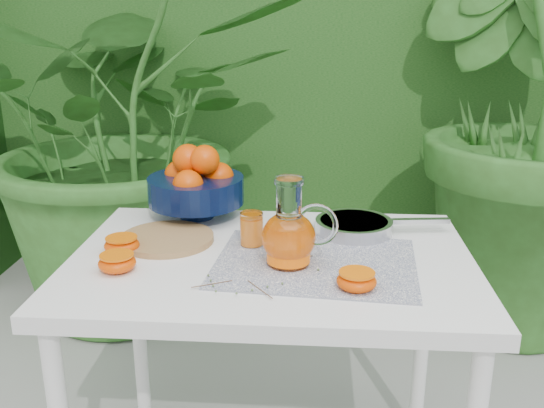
# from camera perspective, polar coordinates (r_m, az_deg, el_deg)

# --- Properties ---
(hedge_backdrop) EXTENTS (8.00, 1.65, 2.50)m
(hedge_backdrop) POSITION_cam_1_polar(r_m,az_deg,el_deg) (3.52, 4.63, 15.52)
(hedge_backdrop) COLOR #144716
(hedge_backdrop) RESTS_ON ground
(potted_plant_left) EXTENTS (1.91, 1.91, 1.73)m
(potted_plant_left) POSITION_cam_1_polar(r_m,az_deg,el_deg) (2.73, -13.30, 7.44)
(potted_plant_left) COLOR #2E5B1F
(potted_plant_left) RESTS_ON ground
(potted_plant_right) EXTENTS (2.49, 2.49, 1.91)m
(potted_plant_right) POSITION_cam_1_polar(r_m,az_deg,el_deg) (2.74, 21.93, 8.56)
(potted_plant_right) COLOR #2E5B1F
(potted_plant_right) RESTS_ON ground
(white_table) EXTENTS (1.00, 0.70, 0.75)m
(white_table) POSITION_cam_1_polar(r_m,az_deg,el_deg) (1.55, -0.05, -7.70)
(white_table) COLOR white
(white_table) RESTS_ON ground
(placemat) EXTENTS (0.51, 0.41, 0.00)m
(placemat) POSITION_cam_1_polar(r_m,az_deg,el_deg) (1.48, 4.10, -5.53)
(placemat) COLOR #0B1541
(placemat) RESTS_ON white_table
(cutting_board) EXTENTS (0.31, 0.31, 0.02)m
(cutting_board) POSITION_cam_1_polar(r_m,az_deg,el_deg) (1.63, -9.87, -3.24)
(cutting_board) COLOR olive
(cutting_board) RESTS_ON white_table
(fruit_bowl) EXTENTS (0.31, 0.31, 0.22)m
(fruit_bowl) POSITION_cam_1_polar(r_m,az_deg,el_deg) (1.78, -7.13, 1.90)
(fruit_bowl) COLOR black
(fruit_bowl) RESTS_ON white_table
(juice_pitcher) EXTENTS (0.19, 0.15, 0.21)m
(juice_pitcher) POSITION_cam_1_polar(r_m,az_deg,el_deg) (1.43, 1.68, -2.94)
(juice_pitcher) COLOR white
(juice_pitcher) RESTS_ON white_table
(juice_tumbler) EXTENTS (0.07, 0.07, 0.09)m
(juice_tumbler) POSITION_cam_1_polar(r_m,az_deg,el_deg) (1.56, -1.92, -2.44)
(juice_tumbler) COLOR white
(juice_tumbler) RESTS_ON white_table
(saute_pan) EXTENTS (0.38, 0.23, 0.04)m
(saute_pan) POSITION_cam_1_polar(r_m,az_deg,el_deg) (1.67, 7.82, -2.06)
(saute_pan) COLOR silver
(saute_pan) RESTS_ON white_table
(orange_halves) EXTENTS (0.67, 0.26, 0.04)m
(orange_halves) POSITION_cam_1_polar(r_m,az_deg,el_deg) (1.44, -7.44, -5.41)
(orange_halves) COLOR #F23802
(orange_halves) RESTS_ON white_table
(thyme_sprigs) EXTENTS (0.28, 0.24, 0.01)m
(thyme_sprigs) POSITION_cam_1_polar(r_m,az_deg,el_deg) (1.39, -1.25, -6.90)
(thyme_sprigs) COLOR brown
(thyme_sprigs) RESTS_ON white_table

